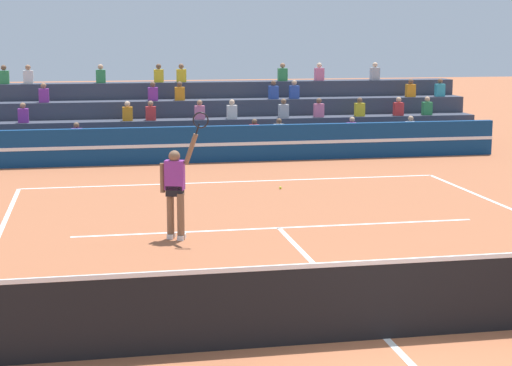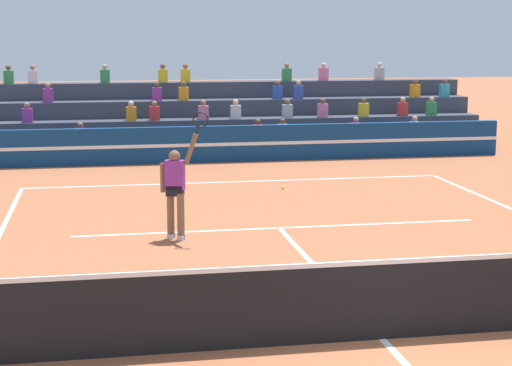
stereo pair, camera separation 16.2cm
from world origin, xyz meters
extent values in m
plane|color=#AD603D|center=(0.00, 0.00, 0.00)|extent=(120.00, 120.00, 0.00)
cube|color=white|center=(0.00, 11.90, 0.00)|extent=(11.00, 0.10, 0.01)
cube|color=white|center=(0.00, 6.43, 0.00)|extent=(8.25, 0.10, 0.01)
cube|color=white|center=(0.00, 0.00, 0.00)|extent=(0.10, 12.85, 0.01)
cube|color=black|center=(0.00, 0.00, 0.50)|extent=(11.90, 0.02, 1.00)
cube|color=white|center=(0.00, 0.00, 1.03)|extent=(11.90, 0.04, 0.06)
cube|color=navy|center=(0.00, 15.47, 0.55)|extent=(18.00, 0.24, 1.10)
cube|color=white|center=(0.00, 15.34, 0.55)|extent=(18.00, 0.02, 0.10)
cube|color=#383D4C|center=(0.00, 16.74, 0.28)|extent=(18.50, 0.95, 0.55)
cube|color=red|center=(1.45, 16.57, 0.77)|extent=(0.32, 0.22, 0.44)
sphere|color=brown|center=(1.45, 16.57, 1.09)|extent=(0.18, 0.18, 0.18)
cube|color=purple|center=(4.68, 16.57, 0.77)|extent=(0.32, 0.22, 0.44)
sphere|color=tan|center=(4.68, 16.57, 1.09)|extent=(0.18, 0.18, 0.18)
cube|color=#B2B2B7|center=(6.69, 16.57, 0.77)|extent=(0.32, 0.22, 0.44)
sphere|color=tan|center=(6.69, 16.57, 1.09)|extent=(0.18, 0.18, 0.18)
cube|color=silver|center=(2.25, 16.57, 0.77)|extent=(0.32, 0.22, 0.44)
sphere|color=brown|center=(2.25, 16.57, 1.09)|extent=(0.18, 0.18, 0.18)
cube|color=purple|center=(-4.10, 16.57, 0.77)|extent=(0.32, 0.22, 0.44)
sphere|color=brown|center=(-4.10, 16.57, 1.09)|extent=(0.18, 0.18, 0.18)
cube|color=#383D4C|center=(0.00, 17.69, 0.55)|extent=(18.50, 0.95, 1.10)
cube|color=silver|center=(0.88, 17.52, 1.32)|extent=(0.32, 0.22, 0.44)
sphere|color=beige|center=(0.88, 17.52, 1.64)|extent=(0.18, 0.18, 0.18)
cube|color=#338C4C|center=(7.64, 17.52, 1.32)|extent=(0.32, 0.22, 0.44)
sphere|color=tan|center=(7.64, 17.52, 1.64)|extent=(0.18, 0.18, 0.18)
cube|color=yellow|center=(5.23, 17.52, 1.32)|extent=(0.32, 0.22, 0.44)
sphere|color=brown|center=(5.23, 17.52, 1.64)|extent=(0.18, 0.18, 0.18)
cube|color=orange|center=(-2.50, 17.52, 1.32)|extent=(0.32, 0.22, 0.44)
sphere|color=beige|center=(-2.50, 17.52, 1.64)|extent=(0.18, 0.18, 0.18)
cube|color=red|center=(-1.76, 17.52, 1.32)|extent=(0.32, 0.22, 0.44)
sphere|color=#9E7051|center=(-1.76, 17.52, 1.64)|extent=(0.18, 0.18, 0.18)
cube|color=#B2B2B7|center=(2.61, 17.52, 1.32)|extent=(0.32, 0.22, 0.44)
sphere|color=brown|center=(2.61, 17.52, 1.64)|extent=(0.18, 0.18, 0.18)
cube|color=pink|center=(-0.18, 17.52, 1.32)|extent=(0.32, 0.22, 0.44)
sphere|color=#9E7051|center=(-0.18, 17.52, 1.64)|extent=(0.18, 0.18, 0.18)
cube|color=purple|center=(-5.73, 17.52, 1.32)|extent=(0.32, 0.22, 0.44)
sphere|color=#9E7051|center=(-5.73, 17.52, 1.64)|extent=(0.18, 0.18, 0.18)
cube|color=red|center=(6.61, 17.52, 1.32)|extent=(0.32, 0.22, 0.44)
sphere|color=tan|center=(6.61, 17.52, 1.64)|extent=(0.18, 0.18, 0.18)
cube|color=pink|center=(3.82, 17.52, 1.32)|extent=(0.32, 0.22, 0.44)
sphere|color=brown|center=(3.82, 17.52, 1.64)|extent=(0.18, 0.18, 0.18)
cube|color=#383D4C|center=(0.00, 18.64, 0.83)|extent=(18.50, 0.95, 1.65)
cube|color=purple|center=(-5.12, 18.47, 1.87)|extent=(0.32, 0.22, 0.44)
sphere|color=#9E7051|center=(-5.12, 18.47, 2.19)|extent=(0.18, 0.18, 0.18)
cube|color=teal|center=(8.48, 18.47, 1.87)|extent=(0.32, 0.22, 0.44)
sphere|color=brown|center=(8.48, 18.47, 2.19)|extent=(0.18, 0.18, 0.18)
cube|color=#2D4CA5|center=(3.20, 18.47, 1.87)|extent=(0.32, 0.22, 0.44)
sphere|color=tan|center=(3.20, 18.47, 2.19)|extent=(0.18, 0.18, 0.18)
cube|color=#2D4CA5|center=(2.47, 18.47, 1.87)|extent=(0.32, 0.22, 0.44)
sphere|color=brown|center=(2.47, 18.47, 2.19)|extent=(0.18, 0.18, 0.18)
cube|color=orange|center=(-0.72, 18.47, 1.87)|extent=(0.32, 0.22, 0.44)
sphere|color=brown|center=(-0.72, 18.47, 2.19)|extent=(0.18, 0.18, 0.18)
cube|color=orange|center=(7.39, 18.47, 1.87)|extent=(0.32, 0.22, 0.44)
sphere|color=brown|center=(7.39, 18.47, 2.19)|extent=(0.18, 0.18, 0.18)
cube|color=purple|center=(-1.61, 18.47, 1.87)|extent=(0.32, 0.22, 0.44)
sphere|color=brown|center=(-1.61, 18.47, 2.19)|extent=(0.18, 0.18, 0.18)
cube|color=#383D4C|center=(0.00, 19.59, 1.10)|extent=(18.50, 0.95, 2.20)
cube|color=yellow|center=(-0.56, 19.42, 2.42)|extent=(0.32, 0.22, 0.44)
sphere|color=brown|center=(-0.56, 19.42, 2.74)|extent=(0.18, 0.18, 0.18)
cube|color=#338C4C|center=(3.00, 19.42, 2.42)|extent=(0.32, 0.22, 0.44)
sphere|color=#9E7051|center=(3.00, 19.42, 2.74)|extent=(0.18, 0.18, 0.18)
cube|color=pink|center=(4.33, 19.42, 2.42)|extent=(0.32, 0.22, 0.44)
sphere|color=beige|center=(4.33, 19.42, 2.74)|extent=(0.18, 0.18, 0.18)
cube|color=#338C4C|center=(-3.28, 19.42, 2.42)|extent=(0.32, 0.22, 0.44)
sphere|color=tan|center=(-3.28, 19.42, 2.74)|extent=(0.18, 0.18, 0.18)
cube|color=yellow|center=(-1.33, 19.42, 2.42)|extent=(0.32, 0.22, 0.44)
sphere|color=brown|center=(-1.33, 19.42, 2.74)|extent=(0.18, 0.18, 0.18)
cube|color=silver|center=(-5.65, 19.42, 2.42)|extent=(0.32, 0.22, 0.44)
sphere|color=#9E7051|center=(-5.65, 19.42, 2.74)|extent=(0.18, 0.18, 0.18)
cube|color=#B2B2B7|center=(6.39, 19.42, 2.42)|extent=(0.32, 0.22, 0.44)
sphere|color=beige|center=(6.39, 19.42, 2.74)|extent=(0.18, 0.18, 0.18)
cube|color=#338C4C|center=(-6.43, 19.42, 2.42)|extent=(0.32, 0.22, 0.44)
sphere|color=brown|center=(-6.43, 19.42, 2.74)|extent=(0.18, 0.18, 0.18)
cylinder|color=brown|center=(-2.23, 5.97, 0.45)|extent=(0.14, 0.14, 0.90)
cylinder|color=brown|center=(-2.04, 5.82, 0.45)|extent=(0.14, 0.14, 0.90)
cube|color=black|center=(-2.14, 5.91, 0.94)|extent=(0.37, 0.30, 0.20)
cube|color=purple|center=(-2.14, 5.91, 1.24)|extent=(0.41, 0.31, 0.56)
sphere|color=brown|center=(-2.14, 5.91, 1.60)|extent=(0.22, 0.22, 0.22)
cube|color=white|center=(-2.21, 6.00, 0.04)|extent=(0.20, 0.29, 0.09)
cube|color=white|center=(-2.03, 5.85, 0.04)|extent=(0.20, 0.29, 0.09)
cylinder|color=brown|center=(-2.36, 5.99, 1.18)|extent=(0.09, 0.09, 0.56)
cylinder|color=brown|center=(-1.84, 5.81, 1.74)|extent=(0.30, 0.18, 0.60)
cylinder|color=black|center=(-1.71, 5.76, 2.12)|extent=(0.11, 0.06, 0.22)
torus|color=black|center=(-1.65, 5.74, 2.29)|extent=(0.38, 0.16, 0.39)
sphere|color=#C6DB33|center=(0.97, 10.64, 0.03)|extent=(0.07, 0.07, 0.07)
camera|label=1|loc=(-3.66, -10.01, 3.92)|focal=60.00mm
camera|label=2|loc=(-3.50, -10.04, 3.92)|focal=60.00mm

